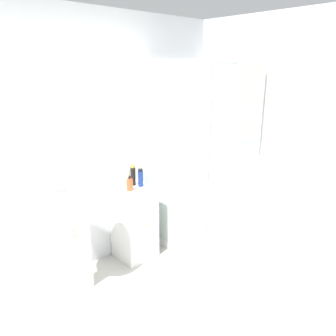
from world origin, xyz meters
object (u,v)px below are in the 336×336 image
Objects in this scene: shampoo_bottle_tall_black at (133,176)px; shampoo_bottle_blue at (141,178)px; soap_dispenser at (130,184)px; lotion_bottle_white at (128,178)px; sink at (80,223)px.

shampoo_bottle_tall_black is 1.16× the size of shampoo_bottle_blue.
soap_dispenser is 0.15m from lotion_bottle_white.
lotion_bottle_white is at bearing 14.74° from sink.
sink is 0.76m from shampoo_bottle_tall_black.
sink reaches higher than shampoo_bottle_tall_black.
shampoo_bottle_tall_black is 0.09m from shampoo_bottle_blue.
shampoo_bottle_tall_black is at bearing 114.90° from shampoo_bottle_blue.
shampoo_bottle_blue is (0.74, 0.07, 0.24)m from sink.
soap_dispenser is 0.83× the size of lotion_bottle_white.
shampoo_bottle_tall_black is 0.06m from lotion_bottle_white.
shampoo_bottle_tall_black is (0.12, 0.10, 0.04)m from soap_dispenser.
shampoo_bottle_blue is 0.14m from lotion_bottle_white.
soap_dispenser is at bearing -171.06° from shampoo_bottle_blue.
sink is 0.78m from shampoo_bottle_blue.
shampoo_bottle_blue is at bearing -65.10° from shampoo_bottle_tall_black.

